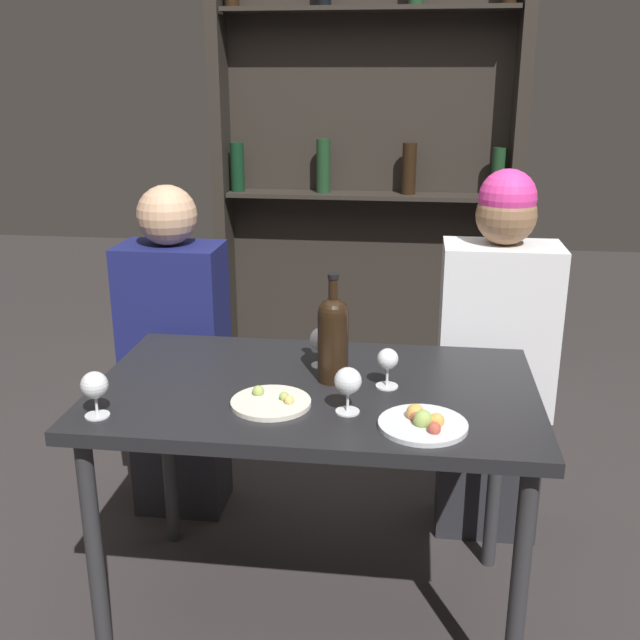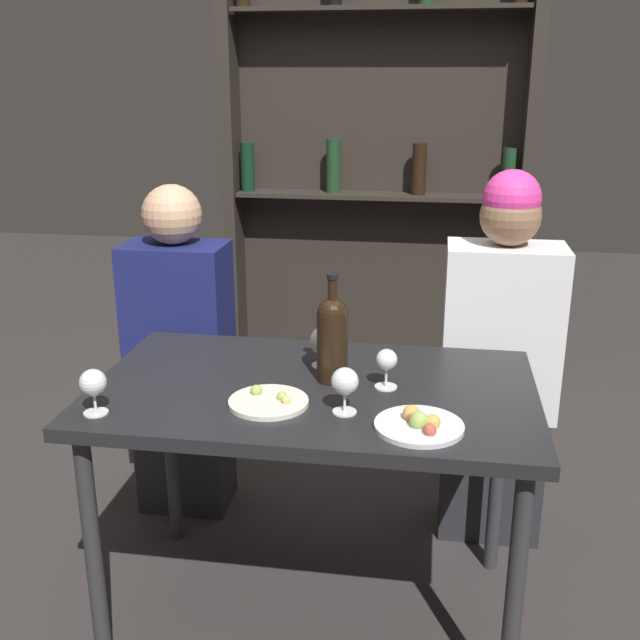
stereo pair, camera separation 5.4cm
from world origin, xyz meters
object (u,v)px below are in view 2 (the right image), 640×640
Objects in this scene: wine_glass_0 at (387,362)px; seated_person_right at (498,368)px; wine_glass_1 at (345,383)px; wine_bottle at (332,336)px; wine_glass_2 at (322,340)px; food_plate_0 at (419,424)px; food_plate_1 at (269,401)px; wine_glass_3 at (93,384)px; seated_person_left at (181,361)px.

wine_glass_0 is 0.63m from seated_person_right.
seated_person_right is at bearing 57.65° from wine_glass_1.
wine_glass_0 is (0.15, -0.03, -0.06)m from wine_bottle.
seated_person_right reaches higher than wine_glass_2.
food_plate_0 is at bearing -46.64° from wine_bottle.
wine_glass_1 is 1.02× the size of wine_glass_2.
food_plate_0 reaches higher than food_plate_1.
seated_person_right is at bearing 71.70° from food_plate_0.
wine_bottle is 1.41× the size of food_plate_0.
wine_glass_1 is 0.61m from wine_glass_3.
wine_glass_2 reaches higher than wine_glass_0.
wine_glass_2 is 0.46m from food_plate_0.
wine_bottle is 2.54× the size of wine_glass_1.
wine_glass_1 is at bearing -73.48° from wine_bottle.
wine_glass_1 is at bearing -122.35° from seated_person_right.
wine_glass_3 is 0.43m from food_plate_1.
wine_glass_3 is (-0.50, -0.40, 0.00)m from wine_glass_2.
seated_person_left is 0.95× the size of seated_person_right.
wine_glass_3 is (-0.60, -0.10, -0.00)m from wine_glass_1.
wine_glass_2 is 0.09× the size of seated_person_right.
wine_glass_0 is 0.19m from wine_glass_1.
wine_glass_2 is at bearing 146.66° from wine_glass_0.
wine_glass_0 is 0.33m from food_plate_1.
wine_glass_1 is 0.21m from food_plate_1.
wine_glass_2 is (-0.04, 0.10, -0.05)m from wine_bottle.
seated_person_left is (-0.66, 0.67, -0.24)m from wine_glass_1.
wine_glass_0 is at bearing -33.77° from seated_person_left.
wine_glass_1 is 0.55× the size of food_plate_0.
wine_glass_1 is 0.31m from wine_glass_2.
wine_glass_0 is at bearing -10.32° from wine_bottle.
seated_person_right is (0.62, 0.65, -0.13)m from food_plate_1.
wine_glass_1 reaches higher than wine_glass_0.
seated_person_right is at bearing 44.41° from wine_bottle.
wine_glass_3 is at bearing -170.63° from wine_glass_1.
seated_person_left is at bearing 141.75° from wine_bottle.
wine_glass_2 is 0.71m from seated_person_left.
wine_bottle reaches higher than food_plate_1.
wine_glass_3 is 0.79m from food_plate_0.
food_plate_1 is (-0.09, -0.28, -0.07)m from wine_glass_2.
seated_person_right reaches higher than food_plate_0.
wine_glass_1 is 0.58× the size of food_plate_1.
food_plate_1 is at bearing 174.15° from wine_glass_1.
wine_glass_3 is 0.81m from seated_person_left.
wine_glass_0 reaches higher than food_plate_1.
food_plate_0 is (0.24, -0.26, -0.12)m from wine_bottle.
wine_bottle reaches higher than wine_glass_3.
food_plate_0 is (0.78, 0.04, -0.07)m from wine_glass_3.
wine_glass_3 is 0.54× the size of food_plate_0.
food_plate_0 is (0.29, -0.36, -0.07)m from wine_glass_2.
wine_glass_1 is at bearing -117.71° from wine_glass_0.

